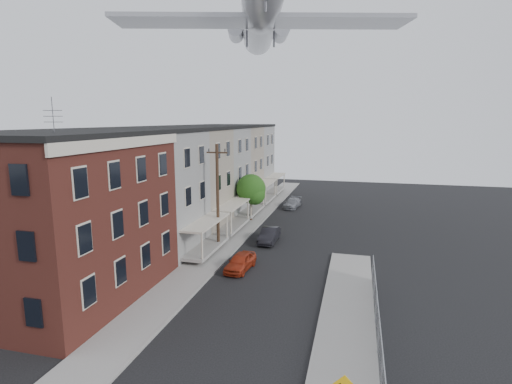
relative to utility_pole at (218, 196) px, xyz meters
The scene contains 17 objects.
sidewalk_left 7.57m from the utility_pole, 89.05° to the left, with size 3.00×62.00×0.12m, color gray.
sidewalk_right 16.99m from the utility_pole, 47.23° to the right, with size 3.00×26.00×0.12m, color gray.
curb_left 7.72m from the utility_pole, 75.52° to the left, with size 0.15×62.00×0.14m, color gray.
curb_right 16.07m from the utility_pole, 51.19° to the right, with size 0.15×26.00×0.14m, color gray.
corner_building 12.73m from the utility_pole, 120.17° to the right, with size 10.31×12.30×12.15m.
row_house_a 6.55m from the utility_pole, 166.73° to the right, with size 11.98×7.00×10.30m.
row_house_b 8.42m from the utility_pole, 139.15° to the left, with size 11.98×7.00×10.30m.
row_house_c 14.03m from the utility_pole, 116.97° to the left, with size 11.98×7.00×10.30m.
row_house_d 20.52m from the utility_pole, 108.07° to the left, with size 11.98×7.00×10.30m.
row_house_e 27.26m from the utility_pole, 103.50° to the left, with size 11.98×7.00×10.30m.
chainlink_fence 18.47m from the utility_pole, 45.90° to the right, with size 0.06×18.06×1.90m.
utility_pole is the anchor object (origin of this frame).
street_tree 10.00m from the utility_pole, 88.11° to the left, with size 3.22×3.20×5.20m.
car_near 6.64m from the utility_pole, 52.49° to the right, with size 1.49×3.70×1.26m, color #A02C14.
car_mid 6.30m from the utility_pole, 38.43° to the left, with size 1.39×3.98×1.31m, color black.
car_far 18.62m from the utility_pole, 78.84° to the left, with size 1.64×4.04×1.17m, color gray.
airplane 18.96m from the utility_pole, 81.40° to the left, with size 27.45×31.39×9.05m.
Camera 1 is at (5.70, -13.06, 10.97)m, focal length 28.00 mm.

